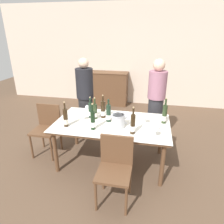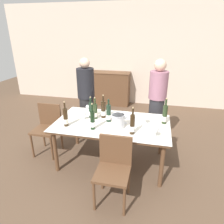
# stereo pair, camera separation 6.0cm
# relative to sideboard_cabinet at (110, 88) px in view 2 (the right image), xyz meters

# --- Properties ---
(ground_plane) EXTENTS (12.00, 12.00, 0.00)m
(ground_plane) POSITION_rel_sideboard_cabinet_xyz_m (0.69, -2.81, -0.48)
(ground_plane) COLOR brown
(back_wall) EXTENTS (8.00, 0.10, 2.80)m
(back_wall) POSITION_rel_sideboard_cabinet_xyz_m (0.69, 0.29, 0.92)
(back_wall) COLOR beige
(back_wall) RESTS_ON ground_plane
(sideboard_cabinet) EXTENTS (1.15, 0.46, 0.96)m
(sideboard_cabinet) POSITION_rel_sideboard_cabinet_xyz_m (0.00, 0.00, 0.00)
(sideboard_cabinet) COLOR brown
(sideboard_cabinet) RESTS_ON ground_plane
(dining_table) EXTENTS (1.78, 1.03, 0.73)m
(dining_table) POSITION_rel_sideboard_cabinet_xyz_m (0.69, -2.81, 0.19)
(dining_table) COLOR brown
(dining_table) RESTS_ON ground_plane
(ice_bucket) EXTENTS (0.19, 0.19, 0.20)m
(ice_bucket) POSITION_rel_sideboard_cabinet_xyz_m (0.82, -2.95, 0.36)
(ice_bucket) COLOR silver
(ice_bucket) RESTS_ON dining_table
(wine_bottle_0) EXTENTS (0.07, 0.07, 0.36)m
(wine_bottle_0) POSITION_rel_sideboard_cabinet_xyz_m (0.39, -2.71, 0.37)
(wine_bottle_0) COLOR #28381E
(wine_bottle_0) RESTS_ON dining_table
(wine_bottle_1) EXTENTS (0.08, 0.08, 0.39)m
(wine_bottle_1) POSITION_rel_sideboard_cabinet_xyz_m (0.51, -2.64, 0.38)
(wine_bottle_1) COLOR #332314
(wine_bottle_1) RESTS_ON dining_table
(wine_bottle_2) EXTENTS (0.07, 0.07, 0.41)m
(wine_bottle_2) POSITION_rel_sideboard_cabinet_xyz_m (1.49, -2.66, 0.39)
(wine_bottle_2) COLOR #28381E
(wine_bottle_2) RESTS_ON dining_table
(wine_bottle_3) EXTENTS (0.07, 0.07, 0.40)m
(wine_bottle_3) POSITION_rel_sideboard_cabinet_xyz_m (0.47, -3.09, 0.39)
(wine_bottle_3) COLOR black
(wine_bottle_3) RESTS_ON dining_table
(wine_bottle_4) EXTENTS (0.07, 0.07, 0.36)m
(wine_bottle_4) POSITION_rel_sideboard_cabinet_xyz_m (0.31, -2.68, 0.37)
(wine_bottle_4) COLOR #1E3323
(wine_bottle_4) RESTS_ON dining_table
(wine_bottle_5) EXTENTS (0.07, 0.07, 0.37)m
(wine_bottle_5) POSITION_rel_sideboard_cabinet_xyz_m (0.63, -2.78, 0.38)
(wine_bottle_5) COLOR #1E3323
(wine_bottle_5) RESTS_ON dining_table
(wine_bottle_6) EXTENTS (0.07, 0.07, 0.40)m
(wine_bottle_6) POSITION_rel_sideboard_cabinet_xyz_m (1.05, -3.10, 0.39)
(wine_bottle_6) COLOR #332314
(wine_bottle_6) RESTS_ON dining_table
(wine_bottle_7) EXTENTS (0.07, 0.07, 0.39)m
(wine_bottle_7) POSITION_rel_sideboard_cabinet_xyz_m (0.04, -3.08, 0.38)
(wine_bottle_7) COLOR #332314
(wine_bottle_7) RESTS_ON dining_table
(wine_glass_0) EXTENTS (0.09, 0.09, 0.15)m
(wine_glass_0) POSITION_rel_sideboard_cabinet_xyz_m (1.20, -2.73, 0.36)
(wine_glass_0) COLOR white
(wine_glass_0) RESTS_ON dining_table
(wine_glass_1) EXTENTS (0.08, 0.08, 0.14)m
(wine_glass_1) POSITION_rel_sideboard_cabinet_xyz_m (0.89, -2.79, 0.35)
(wine_glass_1) COLOR white
(wine_glass_1) RESTS_ON dining_table
(wine_glass_2) EXTENTS (0.07, 0.07, 0.15)m
(wine_glass_2) POSITION_rel_sideboard_cabinet_xyz_m (0.20, -2.52, 0.36)
(wine_glass_2) COLOR white
(wine_glass_2) RESTS_ON dining_table
(wine_glass_3) EXTENTS (0.09, 0.09, 0.16)m
(wine_glass_3) POSITION_rel_sideboard_cabinet_xyz_m (1.37, -3.13, 0.36)
(wine_glass_3) COLOR white
(wine_glass_3) RESTS_ON dining_table
(wine_glass_4) EXTENTS (0.08, 0.08, 0.13)m
(wine_glass_4) POSITION_rel_sideboard_cabinet_xyz_m (0.22, -2.80, 0.34)
(wine_glass_4) COLOR white
(wine_glass_4) RESTS_ON dining_table
(chair_near_front) EXTENTS (0.42, 0.42, 0.87)m
(chair_near_front) POSITION_rel_sideboard_cabinet_xyz_m (0.89, -3.56, 0.02)
(chair_near_front) COLOR brown
(chair_near_front) RESTS_ON ground_plane
(chair_left_end) EXTENTS (0.42, 0.42, 0.88)m
(chair_left_end) POSITION_rel_sideboard_cabinet_xyz_m (-0.49, -2.73, 0.04)
(chair_left_end) COLOR brown
(chair_left_end) RESTS_ON ground_plane
(person_host) EXTENTS (0.33, 0.33, 1.61)m
(person_host) POSITION_rel_sideboard_cabinet_xyz_m (-0.00, -2.04, 0.33)
(person_host) COLOR #262628
(person_host) RESTS_ON ground_plane
(person_guest_left) EXTENTS (0.33, 0.33, 1.62)m
(person_guest_left) POSITION_rel_sideboard_cabinet_xyz_m (1.36, -1.95, 0.33)
(person_guest_left) COLOR #2D2D33
(person_guest_left) RESTS_ON ground_plane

